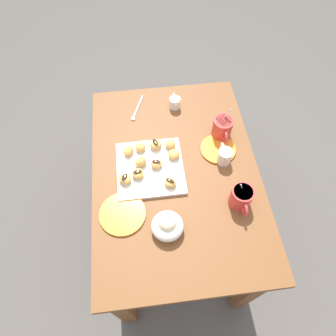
% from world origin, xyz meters
% --- Properties ---
extents(ground_plane, '(8.00, 8.00, 0.00)m').
position_xyz_m(ground_plane, '(0.00, 0.00, 0.00)').
color(ground_plane, '#514C47').
extents(dining_table, '(1.00, 0.70, 0.71)m').
position_xyz_m(dining_table, '(0.00, 0.00, 0.57)').
color(dining_table, brown).
rests_on(dining_table, ground_plane).
extents(pastry_plate_square, '(0.28, 0.28, 0.02)m').
position_xyz_m(pastry_plate_square, '(-0.03, -0.11, 0.72)').
color(pastry_plate_square, silver).
rests_on(pastry_plate_square, dining_table).
extents(coffee_mug_red_left, '(0.13, 0.09, 0.15)m').
position_xyz_m(coffee_mug_red_left, '(-0.17, 0.23, 0.76)').
color(coffee_mug_red_left, red).
rests_on(coffee_mug_red_left, dining_table).
extents(coffee_mug_red_right, '(0.13, 0.09, 0.14)m').
position_xyz_m(coffee_mug_red_right, '(0.17, 0.23, 0.76)').
color(coffee_mug_red_right, red).
rests_on(coffee_mug_red_right, dining_table).
extents(cream_pitcher_white, '(0.10, 0.06, 0.07)m').
position_xyz_m(cream_pitcher_white, '(-0.03, 0.21, 0.75)').
color(cream_pitcher_white, silver).
rests_on(cream_pitcher_white, dining_table).
extents(ice_cream_bowl, '(0.12, 0.12, 0.09)m').
position_xyz_m(ice_cream_bowl, '(0.25, -0.07, 0.75)').
color(ice_cream_bowl, silver).
rests_on(ice_cream_bowl, dining_table).
extents(chocolate_sauce_pitcher, '(0.09, 0.05, 0.06)m').
position_xyz_m(chocolate_sauce_pitcher, '(-0.36, 0.04, 0.74)').
color(chocolate_sauce_pitcher, silver).
rests_on(chocolate_sauce_pitcher, dining_table).
extents(saucer_orange_left, '(0.16, 0.16, 0.01)m').
position_xyz_m(saucer_orange_left, '(-0.09, 0.20, 0.71)').
color(saucer_orange_left, orange).
rests_on(saucer_orange_left, dining_table).
extents(saucer_orange_right, '(0.18, 0.18, 0.01)m').
position_xyz_m(saucer_orange_right, '(0.17, -0.23, 0.71)').
color(saucer_orange_right, orange).
rests_on(saucer_orange_right, dining_table).
extents(loose_spoon_near_saucer, '(0.15, 0.07, 0.01)m').
position_xyz_m(loose_spoon_near_saucer, '(-0.36, -0.14, 0.71)').
color(loose_spoon_near_saucer, silver).
rests_on(loose_spoon_near_saucer, dining_table).
extents(beignet_0, '(0.07, 0.06, 0.03)m').
position_xyz_m(beignet_0, '(-0.11, -0.19, 0.74)').
color(beignet_0, '#DBA351').
rests_on(beignet_0, pastry_plate_square).
extents(beignet_1, '(0.07, 0.07, 0.03)m').
position_xyz_m(beignet_1, '(0.07, -0.03, 0.74)').
color(beignet_1, '#DBA351').
rests_on(beignet_1, pastry_plate_square).
extents(chocolate_drizzle_1, '(0.03, 0.04, 0.00)m').
position_xyz_m(chocolate_drizzle_1, '(0.07, -0.03, 0.76)').
color(chocolate_drizzle_1, black).
rests_on(chocolate_drizzle_1, beignet_1).
extents(beignet_2, '(0.06, 0.06, 0.03)m').
position_xyz_m(beignet_2, '(-0.12, -0.14, 0.74)').
color(beignet_2, '#DBA351').
rests_on(beignet_2, pastry_plate_square).
extents(beignet_3, '(0.06, 0.06, 0.04)m').
position_xyz_m(beignet_3, '(-0.12, -0.01, 0.74)').
color(beignet_3, '#DBA351').
rests_on(beignet_3, pastry_plate_square).
extents(beignet_4, '(0.06, 0.06, 0.03)m').
position_xyz_m(beignet_4, '(0.01, -0.16, 0.74)').
color(beignet_4, '#DBA351').
rests_on(beignet_4, pastry_plate_square).
extents(chocolate_drizzle_4, '(0.02, 0.04, 0.00)m').
position_xyz_m(chocolate_drizzle_4, '(0.01, -0.16, 0.76)').
color(chocolate_drizzle_4, black).
rests_on(chocolate_drizzle_4, beignet_4).
extents(beignet_5, '(0.05, 0.05, 0.03)m').
position_xyz_m(beignet_5, '(-0.03, -0.08, 0.74)').
color(beignet_5, '#DBA351').
rests_on(beignet_5, pastry_plate_square).
extents(chocolate_drizzle_5, '(0.02, 0.04, 0.00)m').
position_xyz_m(chocolate_drizzle_5, '(-0.03, -0.08, 0.76)').
color(chocolate_drizzle_5, black).
rests_on(chocolate_drizzle_5, beignet_5).
extents(beignet_6, '(0.06, 0.06, 0.03)m').
position_xyz_m(beignet_6, '(-0.07, -0.00, 0.74)').
color(beignet_6, '#DBA351').
rests_on(beignet_6, pastry_plate_square).
extents(beignet_7, '(0.06, 0.07, 0.04)m').
position_xyz_m(beignet_7, '(-0.05, -0.14, 0.74)').
color(beignet_7, '#DBA351').
rests_on(beignet_7, pastry_plate_square).
extents(beignet_8, '(0.05, 0.05, 0.04)m').
position_xyz_m(beignet_8, '(-0.13, -0.07, 0.74)').
color(beignet_8, '#DBA351').
rests_on(beignet_8, pastry_plate_square).
extents(chocolate_drizzle_8, '(0.04, 0.03, 0.00)m').
position_xyz_m(chocolate_drizzle_8, '(-0.13, -0.07, 0.76)').
color(chocolate_drizzle_8, black).
rests_on(chocolate_drizzle_8, beignet_8).
extents(beignet_9, '(0.07, 0.07, 0.03)m').
position_xyz_m(beignet_9, '(0.03, -0.21, 0.74)').
color(beignet_9, '#DBA351').
rests_on(beignet_9, pastry_plate_square).
extents(chocolate_drizzle_9, '(0.04, 0.03, 0.00)m').
position_xyz_m(chocolate_drizzle_9, '(0.03, -0.21, 0.76)').
color(chocolate_drizzle_9, black).
rests_on(chocolate_drizzle_9, beignet_9).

